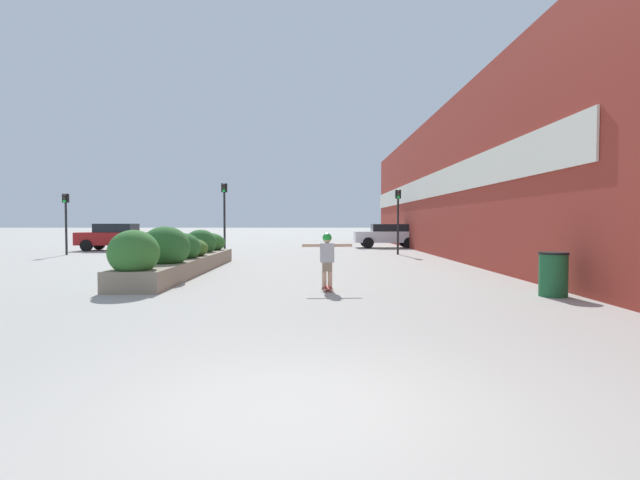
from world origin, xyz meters
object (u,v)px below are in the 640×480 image
object	(u,v)px
car_leftmost	(387,235)
trash_bin	(553,274)
traffic_light_far_left	(66,213)
skateboarder	(327,254)
traffic_light_right	(398,210)
car_center_left	(114,236)
car_center_right	(528,238)
traffic_light_left	(224,207)
skateboard	(327,288)

from	to	relation	value
car_leftmost	trash_bin	bearing A→B (deg)	-178.30
traffic_light_far_left	skateboarder	bearing A→B (deg)	-45.77
trash_bin	traffic_light_right	world-z (taller)	traffic_light_right
skateboarder	car_center_left	distance (m)	21.37
car_center_right	traffic_light_left	bearing A→B (deg)	100.87
skateboard	traffic_light_left	world-z (taller)	traffic_light_left
car_center_left	traffic_light_left	size ratio (longest dim) A/B	1.09
traffic_light_left	traffic_light_far_left	distance (m)	8.15
skateboard	skateboarder	xyz separation A→B (m)	(0.00, 0.00, 0.83)
skateboard	car_center_right	size ratio (longest dim) A/B	0.17
car_center_right	traffic_light_far_left	bearing A→B (deg)	97.24
skateboarder	trash_bin	size ratio (longest dim) A/B	1.31
car_center_right	skateboarder	bearing A→B (deg)	144.05
skateboarder	car_leftmost	distance (m)	21.16
skateboard	car_leftmost	bearing A→B (deg)	74.39
skateboarder	traffic_light_left	size ratio (longest dim) A/B	0.36
skateboarder	traffic_light_right	distance (m)	14.42
car_center_left	traffic_light_far_left	size ratio (longest dim) A/B	1.28
car_center_left	traffic_light_far_left	bearing A→B (deg)	168.21
car_center_left	car_leftmost	bearing A→B (deg)	-79.26
trash_bin	traffic_light_far_left	xyz separation A→B (m)	(-18.22, 14.46, 1.66)
skateboard	skateboarder	distance (m)	0.83
trash_bin	car_leftmost	bearing A→B (deg)	91.70
skateboard	car_center_right	world-z (taller)	car_center_right
car_leftmost	car_center_left	bearing A→B (deg)	100.74
skateboard	skateboarder	world-z (taller)	skateboarder
trash_bin	car_leftmost	distance (m)	21.69
traffic_light_left	car_center_right	bearing A→B (deg)	10.87
trash_bin	traffic_light_far_left	bearing A→B (deg)	141.56
trash_bin	traffic_light_far_left	size ratio (longest dim) A/B	0.32
skateboard	trash_bin	bearing A→B (deg)	-14.45
skateboard	traffic_light_far_left	xyz separation A→B (m)	(-13.11, 13.46, 2.09)
trash_bin	car_center_left	xyz separation A→B (m)	(-17.38, 18.50, 0.34)
car_leftmost	traffic_light_left	xyz separation A→B (m)	(-9.43, -7.29, 1.65)
trash_bin	car_leftmost	xyz separation A→B (m)	(-0.64, 21.68, 0.33)
skateboard	traffic_light_far_left	size ratio (longest dim) A/B	0.22
car_center_right	traffic_light_right	distance (m)	8.70
trash_bin	car_center_right	bearing A→B (deg)	68.46
skateboard	traffic_light_left	xyz separation A→B (m)	(-4.96, 13.39, 2.42)
car_center_right	traffic_light_far_left	world-z (taller)	traffic_light_far_left
skateboarder	car_center_left	world-z (taller)	car_center_left
trash_bin	car_leftmost	world-z (taller)	car_leftmost
skateboarder	traffic_light_right	size ratio (longest dim) A/B	0.39
traffic_light_right	car_leftmost	bearing A→B (deg)	86.29
car_center_left	traffic_light_far_left	distance (m)	4.34
skateboarder	trash_bin	world-z (taller)	skateboarder
car_center_right	traffic_light_right	world-z (taller)	traffic_light_right
traffic_light_left	skateboarder	bearing A→B (deg)	-69.66
traffic_light_left	traffic_light_far_left	xyz separation A→B (m)	(-8.14, 0.07, -0.32)
car_leftmost	traffic_light_right	size ratio (longest dim) A/B	1.27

